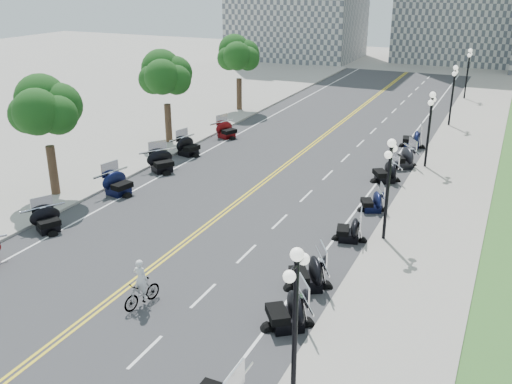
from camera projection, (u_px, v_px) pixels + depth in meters
The scene contains 46 objects.
ground at pixel (187, 241), 27.46m from camera, with size 160.00×160.00×0.00m, color gray.
road at pixel (269, 178), 35.93m from camera, with size 16.00×90.00×0.01m, color #333335.
centerline_yellow_a at pixel (267, 177), 35.98m from camera, with size 0.12×90.00×0.00m, color yellow.
centerline_yellow_b at pixel (271, 178), 35.88m from camera, with size 0.12×90.00×0.00m, color yellow.
edge_line_north at pixel (369, 193), 33.43m from camera, with size 0.12×90.00×0.00m, color white.
edge_line_south at pixel (182, 164), 38.43m from camera, with size 0.12×90.00×0.00m, color white.
lane_dash_4 at pixel (145, 352), 19.43m from camera, with size 0.12×2.00×0.00m, color white.
lane_dash_5 at pixel (203, 296), 22.82m from camera, with size 0.12×2.00×0.00m, color white.
lane_dash_6 at pixel (246, 254), 26.21m from camera, with size 0.12×2.00×0.00m, color white.
lane_dash_7 at pixel (280, 222), 29.60m from camera, with size 0.12×2.00×0.00m, color white.
lane_dash_8 at pixel (306, 196), 32.99m from camera, with size 0.12×2.00×0.00m, color white.
lane_dash_9 at pixel (328, 175), 36.38m from camera, with size 0.12×2.00×0.00m, color white.
lane_dash_10 at pixel (345, 158), 39.77m from camera, with size 0.12×2.00×0.00m, color white.
lane_dash_11 at pixel (360, 143), 43.16m from camera, with size 0.12×2.00×0.00m, color white.
lane_dash_12 at pixel (373, 131), 46.55m from camera, with size 0.12×2.00×0.00m, color white.
lane_dash_13 at pixel (384, 120), 49.94m from camera, with size 0.12×2.00×0.00m, color white.
lane_dash_14 at pixel (394, 111), 53.33m from camera, with size 0.12×2.00×0.00m, color white.
lane_dash_15 at pixel (403, 102), 56.72m from camera, with size 0.12×2.00×0.00m, color white.
lane_dash_16 at pixel (410, 95), 60.11m from camera, with size 0.12×2.00×0.00m, color white.
lane_dash_17 at pixel (417, 89), 63.50m from camera, with size 0.12×2.00×0.00m, color white.
lane_dash_18 at pixel (423, 83), 66.89m from camera, with size 0.12×2.00×0.00m, color white.
lane_dash_19 at pixel (428, 77), 70.28m from camera, with size 0.12×2.00×0.00m, color white.
sidewalk_north at pixel (442, 203), 31.81m from camera, with size 5.00×90.00×0.15m, color #9E9991.
sidewalk_south at pixel (132, 156), 40.00m from camera, with size 5.00×90.00×0.15m, color #9E9991.
street_lamp_1 at pixel (295, 326), 16.39m from camera, with size 0.50×1.20×4.90m, color black, non-canonical shape.
street_lamp_2 at pixel (388, 191), 26.56m from camera, with size 0.50×1.20×4.90m, color black, non-canonical shape.
street_lamp_3 at pixel (429, 130), 36.73m from camera, with size 0.50×1.20×4.90m, color black, non-canonical shape.
street_lamp_4 at pixel (452, 96), 46.90m from camera, with size 0.50×1.20×4.90m, color black, non-canonical shape.
street_lamp_5 at pixel (467, 74), 57.07m from camera, with size 0.50×1.20×4.90m, color black, non-canonical shape.
tree_2 at pixel (46, 115), 31.35m from camera, with size 4.80×4.80×9.20m, color #235619, non-canonical shape.
tree_3 at pixel (166, 80), 41.52m from camera, with size 4.80×4.80×9.20m, color #235619, non-canonical shape.
tree_4 at pixel (239, 59), 51.69m from camera, with size 4.80×4.80×9.20m, color #235619, non-canonical shape.
motorcycle_n_4 at pixel (287, 309), 20.54m from camera, with size 2.16×2.16×1.51m, color black, non-canonical shape.
motorcycle_n_5 at pixel (307, 272), 23.12m from camera, with size 2.18×2.18×1.52m, color black, non-canonical shape.
motorcycle_n_6 at pixel (349, 228), 27.33m from camera, with size 1.82×1.82×1.27m, color black, non-canonical shape.
motorcycle_n_7 at pixel (372, 200), 30.75m from camera, with size 1.76×1.76×1.23m, color black, non-canonical shape.
motorcycle_n_8 at pixel (385, 171), 35.02m from camera, with size 2.05×2.05×1.43m, color black, non-canonical shape.
motorcycle_n_9 at pixel (402, 156), 37.56m from camera, with size 2.24×2.24×1.56m, color black, non-canonical shape.
motorcycle_n_10 at pixel (412, 138), 41.97m from camera, with size 2.07×2.07×1.45m, color black, non-canonical shape.
motorcycle_s_5 at pixel (47, 219), 28.31m from camera, with size 1.92×1.92×1.35m, color black, non-canonical shape.
motorcycle_s_6 at pixel (118, 182), 33.01m from camera, with size 2.15×2.15×1.51m, color black, non-canonical shape.
motorcycle_s_7 at pixel (162, 160), 36.80m from camera, with size 2.21×2.21×1.55m, color black, non-canonical shape.
motorcycle_s_8 at pixel (188, 145), 40.14m from camera, with size 2.09×2.09×1.46m, color black, non-canonical shape.
motorcycle_s_9 at pixel (227, 129), 44.41m from camera, with size 2.04×2.04×1.43m, color #590A0C, non-canonical shape.
bicycle at pixel (142, 293), 21.98m from camera, with size 0.51×1.79×1.07m, color #A51414.
cyclist_rider at pixel (139, 262), 21.49m from camera, with size 0.60×0.39×1.64m, color white.
Camera 1 is at (13.39, -21.10, 12.10)m, focal length 40.00 mm.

